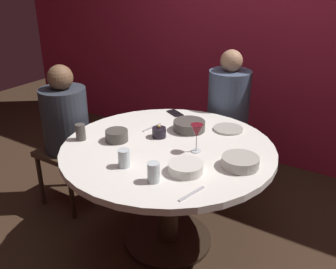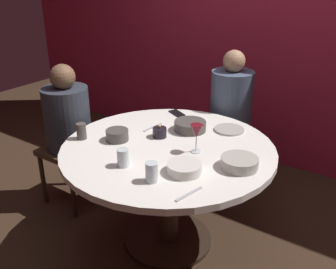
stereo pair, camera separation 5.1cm
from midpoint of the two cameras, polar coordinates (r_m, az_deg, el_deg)
The scene contains 18 objects.
ground_plane at distance 2.76m, azimuth 0.55°, elevation -15.60°, with size 8.00×8.00×0.00m, color #382619.
back_wall at distance 3.58m, azimuth 15.50°, elevation 15.92°, with size 6.00×0.10×2.60m, color maroon.
dining_table at distance 2.43m, azimuth 0.61°, elevation -4.99°, with size 1.33×1.33×0.73m.
seated_diner_left at distance 2.93m, azimuth -14.39°, elevation 2.10°, with size 0.40×0.40×1.12m.
seated_diner_back at distance 3.08m, azimuth 9.90°, elevation 4.14°, with size 0.40×0.40×1.18m.
candle_holder at distance 2.47m, azimuth -0.68°, elevation 0.34°, with size 0.09×0.09×0.09m.
wine_glass at distance 2.24m, azimuth 4.97°, elevation 0.33°, with size 0.08×0.08×0.18m.
dinner_plate at distance 2.61m, azimuth 9.74°, elevation 0.75°, with size 0.20×0.20×0.01m, color #B2ADA3.
cell_phone at distance 2.87m, azimuth 1.84°, elevation 3.23°, with size 0.07×0.14×0.01m, color black.
bowl_serving_large at distance 2.06m, azimuth 3.19°, elevation -5.05°, with size 0.19×0.19×0.05m, color silver.
bowl_salad_center at distance 2.44m, azimuth -7.05°, elevation -0.09°, with size 0.14×0.14×0.07m, color #4C4742.
bowl_small_white at distance 2.15m, azimuth 11.39°, elevation -4.15°, with size 0.21×0.21×0.06m, color #B2ADA3.
bowl_sauce_side at distance 2.57m, azimuth 3.91°, elevation 1.30°, with size 0.22×0.22×0.07m, color #4C4742.
cup_near_candle at distance 2.49m, azimuth -12.32°, elevation 0.49°, with size 0.06×0.06×0.11m, color #4C4742.
cup_by_left_diner at distance 1.96m, azimuth -1.73°, elevation -5.69°, with size 0.07×0.07×0.11m, color silver.
cup_by_right_diner at distance 2.12m, azimuth -6.09°, elevation -3.49°, with size 0.07×0.07×0.10m, color silver.
fork_near_plate at distance 1.89m, azimuth 3.96°, elevation -8.93°, with size 0.02×0.18×0.01m, color #B7B7BC.
knife_near_plate at distance 2.62m, azimuth -1.72°, elevation 1.08°, with size 0.02×0.18×0.01m, color #B7B7BC.
Camera 2 is at (1.19, -1.75, 1.76)m, focal length 40.51 mm.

